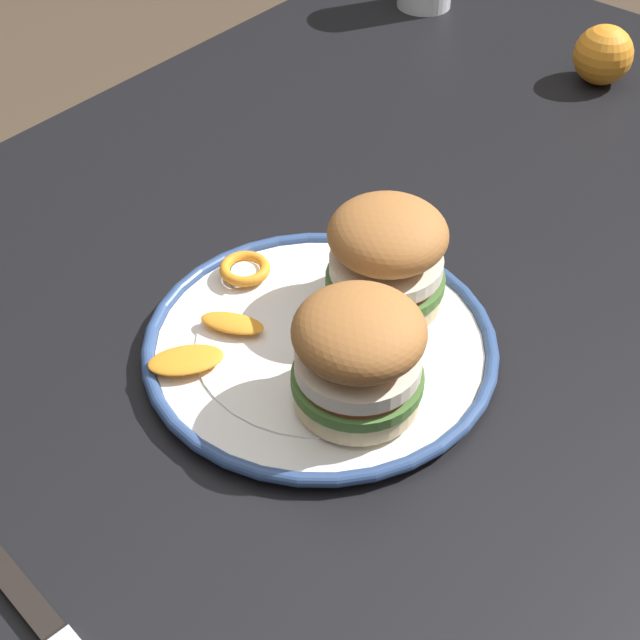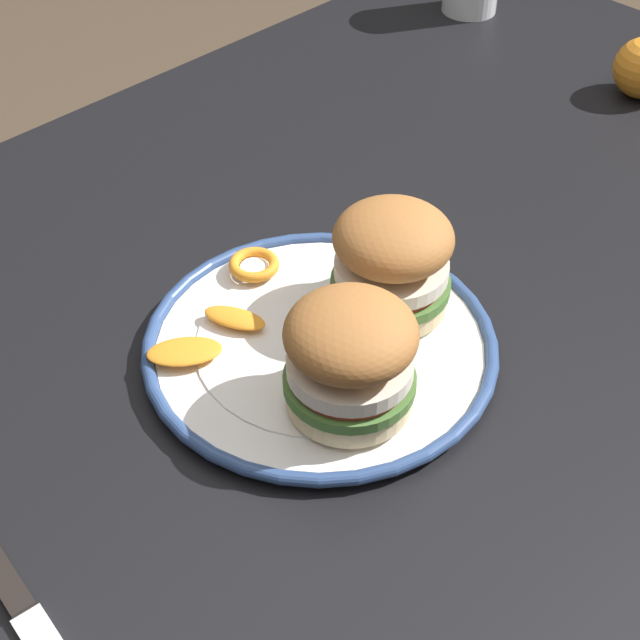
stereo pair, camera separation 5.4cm
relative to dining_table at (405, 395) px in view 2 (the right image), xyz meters
The scene contains 8 objects.
dining_table is the anchor object (origin of this frame).
dinner_plate 0.13m from the dining_table, 26.49° to the right, with size 0.31×0.31×0.02m.
sandwich_half_left 0.15m from the dining_table, 85.99° to the right, with size 0.14×0.14×0.10m.
sandwich_half_right 0.19m from the dining_table, 14.84° to the left, with size 0.12×0.12×0.10m.
orange_peel_curled 0.19m from the dining_table, 70.15° to the right, with size 0.07×0.07×0.01m.
orange_peel_strip_long 0.19m from the dining_table, 43.01° to the right, with size 0.05×0.06×0.01m.
orange_peel_strip_short 0.23m from the dining_table, 31.30° to the right, with size 0.07×0.07×0.01m.
table_knife 0.41m from the dining_table, ahead, with size 0.04×0.22×0.01m.
Camera 2 is at (0.50, 0.39, 1.34)m, focal length 54.33 mm.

